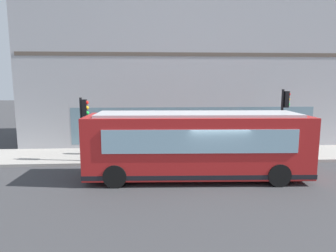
{
  "coord_description": "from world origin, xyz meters",
  "views": [
    {
      "loc": [
        -12.75,
        2.84,
        4.46
      ],
      "look_at": [
        3.11,
        1.93,
        2.05
      ],
      "focal_mm": 31.32,
      "sensor_mm": 36.0,
      "label": 1
    }
  ],
  "objects_px": {
    "pedestrian_near_hydrant": "(225,141)",
    "newspaper_vending_box": "(277,142)",
    "city_bus_nearside": "(197,146)",
    "fire_hydrant": "(192,148)",
    "pedestrian_walking_along_curb": "(193,141)",
    "pedestrian_by_light_pole": "(148,136)",
    "pedestrian_near_building_entrance": "(92,139)",
    "traffic_light_down_block": "(84,117)",
    "traffic_light_near_corner": "(284,111)"
  },
  "relations": [
    {
      "from": "pedestrian_near_hydrant",
      "to": "newspaper_vending_box",
      "type": "xyz_separation_m",
      "value": [
        1.97,
        -3.91,
        -0.48
      ]
    },
    {
      "from": "city_bus_nearside",
      "to": "fire_hydrant",
      "type": "bearing_deg",
      "value": -5.32
    },
    {
      "from": "city_bus_nearside",
      "to": "pedestrian_walking_along_curb",
      "type": "relative_size",
      "value": 5.87
    },
    {
      "from": "city_bus_nearside",
      "to": "pedestrian_by_light_pole",
      "type": "relative_size",
      "value": 5.58
    },
    {
      "from": "pedestrian_near_building_entrance",
      "to": "pedestrian_walking_along_curb",
      "type": "height_order",
      "value": "pedestrian_walking_along_curb"
    },
    {
      "from": "traffic_light_down_block",
      "to": "traffic_light_near_corner",
      "type": "bearing_deg",
      "value": -90.62
    },
    {
      "from": "traffic_light_down_block",
      "to": "fire_hydrant",
      "type": "relative_size",
      "value": 4.69
    },
    {
      "from": "traffic_light_down_block",
      "to": "newspaper_vending_box",
      "type": "xyz_separation_m",
      "value": [
        2.25,
        -11.77,
        -1.97
      ]
    },
    {
      "from": "traffic_light_near_corner",
      "to": "pedestrian_near_hydrant",
      "type": "distance_m",
      "value": 3.65
    },
    {
      "from": "newspaper_vending_box",
      "to": "traffic_light_near_corner",
      "type": "bearing_deg",
      "value": 162.26
    },
    {
      "from": "pedestrian_near_hydrant",
      "to": "pedestrian_walking_along_curb",
      "type": "xyz_separation_m",
      "value": [
        -0.11,
        1.87,
        0.06
      ]
    },
    {
      "from": "pedestrian_near_hydrant",
      "to": "pedestrian_by_light_pole",
      "type": "bearing_deg",
      "value": 72.79
    },
    {
      "from": "traffic_light_down_block",
      "to": "pedestrian_walking_along_curb",
      "type": "relative_size",
      "value": 2.01
    },
    {
      "from": "pedestrian_near_hydrant",
      "to": "pedestrian_walking_along_curb",
      "type": "relative_size",
      "value": 0.94
    },
    {
      "from": "fire_hydrant",
      "to": "pedestrian_near_building_entrance",
      "type": "xyz_separation_m",
      "value": [
        0.16,
        5.97,
        0.56
      ]
    },
    {
      "from": "pedestrian_by_light_pole",
      "to": "newspaper_vending_box",
      "type": "distance_m",
      "value": 8.36
    },
    {
      "from": "fire_hydrant",
      "to": "pedestrian_walking_along_curb",
      "type": "distance_m",
      "value": 1.27
    },
    {
      "from": "pedestrian_near_building_entrance",
      "to": "pedestrian_by_light_pole",
      "type": "height_order",
      "value": "pedestrian_by_light_pole"
    },
    {
      "from": "fire_hydrant",
      "to": "newspaper_vending_box",
      "type": "distance_m",
      "value": 5.77
    },
    {
      "from": "traffic_light_down_block",
      "to": "city_bus_nearside",
      "type": "bearing_deg",
      "value": -116.52
    },
    {
      "from": "pedestrian_by_light_pole",
      "to": "newspaper_vending_box",
      "type": "xyz_separation_m",
      "value": [
        0.61,
        -8.32,
        -0.6
      ]
    },
    {
      "from": "traffic_light_near_corner",
      "to": "pedestrian_near_building_entrance",
      "type": "relative_size",
      "value": 2.42
    },
    {
      "from": "newspaper_vending_box",
      "to": "traffic_light_down_block",
      "type": "bearing_deg",
      "value": 100.8
    },
    {
      "from": "traffic_light_near_corner",
      "to": "pedestrian_by_light_pole",
      "type": "distance_m",
      "value": 7.94
    },
    {
      "from": "city_bus_nearside",
      "to": "traffic_light_down_block",
      "type": "height_order",
      "value": "traffic_light_down_block"
    },
    {
      "from": "traffic_light_near_corner",
      "to": "pedestrian_near_building_entrance",
      "type": "height_order",
      "value": "traffic_light_near_corner"
    },
    {
      "from": "pedestrian_near_hydrant",
      "to": "traffic_light_down_block",
      "type": "bearing_deg",
      "value": 92.0
    },
    {
      "from": "traffic_light_near_corner",
      "to": "pedestrian_near_hydrant",
      "type": "bearing_deg",
      "value": 82.92
    },
    {
      "from": "traffic_light_near_corner",
      "to": "pedestrian_near_building_entrance",
      "type": "xyz_separation_m",
      "value": [
        1.54,
        10.89,
        -1.8
      ]
    },
    {
      "from": "city_bus_nearside",
      "to": "pedestrian_near_building_entrance",
      "type": "relative_size",
      "value": 6.3
    },
    {
      "from": "pedestrian_by_light_pole",
      "to": "newspaper_vending_box",
      "type": "bearing_deg",
      "value": -85.82
    },
    {
      "from": "pedestrian_near_building_entrance",
      "to": "pedestrian_near_hydrant",
      "type": "distance_m",
      "value": 7.82
    },
    {
      "from": "pedestrian_near_building_entrance",
      "to": "newspaper_vending_box",
      "type": "relative_size",
      "value": 1.79
    },
    {
      "from": "traffic_light_down_block",
      "to": "pedestrian_near_building_entrance",
      "type": "bearing_deg",
      "value": -4.68
    },
    {
      "from": "traffic_light_down_block",
      "to": "pedestrian_walking_along_curb",
      "type": "height_order",
      "value": "traffic_light_down_block"
    },
    {
      "from": "fire_hydrant",
      "to": "pedestrian_walking_along_curb",
      "type": "relative_size",
      "value": 0.43
    },
    {
      "from": "city_bus_nearside",
      "to": "traffic_light_near_corner",
      "type": "relative_size",
      "value": 2.6
    },
    {
      "from": "city_bus_nearside",
      "to": "traffic_light_near_corner",
      "type": "height_order",
      "value": "traffic_light_near_corner"
    },
    {
      "from": "traffic_light_near_corner",
      "to": "pedestrian_near_hydrant",
      "type": "relative_size",
      "value": 2.39
    },
    {
      "from": "traffic_light_down_block",
      "to": "newspaper_vending_box",
      "type": "distance_m",
      "value": 12.14
    },
    {
      "from": "traffic_light_down_block",
      "to": "pedestrian_walking_along_curb",
      "type": "bearing_deg",
      "value": -88.45
    },
    {
      "from": "newspaper_vending_box",
      "to": "fire_hydrant",
      "type": "bearing_deg",
      "value": 99.83
    },
    {
      "from": "traffic_light_down_block",
      "to": "pedestrian_near_building_entrance",
      "type": "distance_m",
      "value": 2.07
    },
    {
      "from": "pedestrian_near_hydrant",
      "to": "newspaper_vending_box",
      "type": "relative_size",
      "value": 1.81
    },
    {
      "from": "traffic_light_down_block",
      "to": "pedestrian_near_building_entrance",
      "type": "xyz_separation_m",
      "value": [
        1.43,
        -0.12,
        -1.5
      ]
    },
    {
      "from": "pedestrian_near_hydrant",
      "to": "fire_hydrant",
      "type": "bearing_deg",
      "value": 60.81
    },
    {
      "from": "newspaper_vending_box",
      "to": "pedestrian_near_building_entrance",
      "type": "bearing_deg",
      "value": 94.03
    },
    {
      "from": "pedestrian_near_hydrant",
      "to": "newspaper_vending_box",
      "type": "distance_m",
      "value": 4.41
    },
    {
      "from": "pedestrian_walking_along_curb",
      "to": "newspaper_vending_box",
      "type": "relative_size",
      "value": 1.92
    },
    {
      "from": "pedestrian_by_light_pole",
      "to": "pedestrian_walking_along_curb",
      "type": "height_order",
      "value": "pedestrian_by_light_pole"
    }
  ]
}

